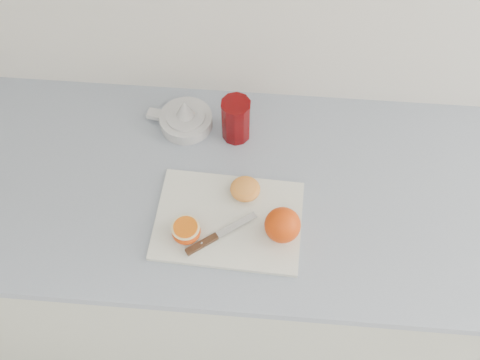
# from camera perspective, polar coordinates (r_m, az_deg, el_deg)

# --- Properties ---
(counter) EXTENTS (2.61, 0.64, 0.89)m
(counter) POSITION_cam_1_polar(r_m,az_deg,el_deg) (1.70, -2.91, -8.22)
(counter) COLOR beige
(counter) RESTS_ON ground
(cutting_board) EXTENTS (0.35, 0.26, 0.01)m
(cutting_board) POSITION_cam_1_polar(r_m,az_deg,el_deg) (1.25, -1.23, -4.32)
(cutting_board) COLOR silver
(cutting_board) RESTS_ON counter
(whole_orange) EXTENTS (0.08, 0.08, 0.08)m
(whole_orange) POSITION_cam_1_polar(r_m,az_deg,el_deg) (1.20, 4.56, -4.82)
(whole_orange) COLOR #E14C04
(whole_orange) RESTS_ON cutting_board
(half_orange) EXTENTS (0.07, 0.07, 0.04)m
(half_orange) POSITION_cam_1_polar(r_m,az_deg,el_deg) (1.21, -5.77, -5.43)
(half_orange) COLOR #E14C04
(half_orange) RESTS_ON cutting_board
(squeezed_shell) EXTENTS (0.07, 0.07, 0.03)m
(squeezed_shell) POSITION_cam_1_polar(r_m,az_deg,el_deg) (1.27, 0.56, -0.95)
(squeezed_shell) COLOR orange
(squeezed_shell) RESTS_ON cutting_board
(paring_knife) EXTENTS (0.16, 0.12, 0.01)m
(paring_knife) POSITION_cam_1_polar(r_m,az_deg,el_deg) (1.22, -3.43, -6.48)
(paring_knife) COLOR #432418
(paring_knife) RESTS_ON cutting_board
(citrus_juicer) EXTENTS (0.17, 0.14, 0.09)m
(citrus_juicer) POSITION_cam_1_polar(r_m,az_deg,el_deg) (1.40, -5.86, 6.54)
(citrus_juicer) COLOR silver
(citrus_juicer) RESTS_ON counter
(red_tumbler) EXTENTS (0.08, 0.08, 0.12)m
(red_tumbler) POSITION_cam_1_polar(r_m,az_deg,el_deg) (1.35, -0.43, 6.34)
(red_tumbler) COLOR #5C0405
(red_tumbler) RESTS_ON counter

